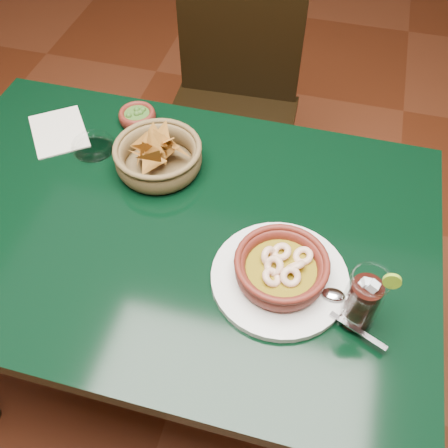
% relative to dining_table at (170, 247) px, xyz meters
% --- Properties ---
extents(ground, '(7.00, 7.00, 0.00)m').
position_rel_dining_table_xyz_m(ground, '(0.00, 0.00, -0.65)').
color(ground, '#471C0C').
rests_on(ground, ground).
extents(dining_table, '(1.20, 0.80, 0.75)m').
position_rel_dining_table_xyz_m(dining_table, '(0.00, 0.00, 0.00)').
color(dining_table, black).
rests_on(dining_table, ground).
extents(dining_chair, '(0.46, 0.46, 0.95)m').
position_rel_dining_table_xyz_m(dining_chair, '(-0.03, 0.71, -0.13)').
color(dining_chair, black).
rests_on(dining_chair, ground).
extents(shrimp_plate, '(0.36, 0.28, 0.08)m').
position_rel_dining_table_xyz_m(shrimp_plate, '(0.28, -0.09, 0.13)').
color(shrimp_plate, silver).
rests_on(shrimp_plate, dining_table).
extents(chip_basket, '(0.24, 0.24, 0.15)m').
position_rel_dining_table_xyz_m(chip_basket, '(-0.07, 0.16, 0.14)').
color(chip_basket, brown).
rests_on(chip_basket, dining_table).
extents(guacamole_ramekin, '(0.12, 0.12, 0.04)m').
position_rel_dining_table_xyz_m(guacamole_ramekin, '(-0.18, 0.31, 0.12)').
color(guacamole_ramekin, '#531912').
rests_on(guacamole_ramekin, dining_table).
extents(cola_drink, '(0.15, 0.15, 0.17)m').
position_rel_dining_table_xyz_m(cola_drink, '(0.43, -0.14, 0.17)').
color(cola_drink, white).
rests_on(cola_drink, dining_table).
extents(glass_ashtray, '(0.12, 0.12, 0.03)m').
position_rel_dining_table_xyz_m(glass_ashtray, '(-0.25, 0.17, 0.11)').
color(glass_ashtray, white).
rests_on(glass_ashtray, dining_table).
extents(paper_menu, '(0.21, 0.22, 0.00)m').
position_rel_dining_table_xyz_m(paper_menu, '(-0.37, 0.21, 0.10)').
color(paper_menu, beige).
rests_on(paper_menu, dining_table).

